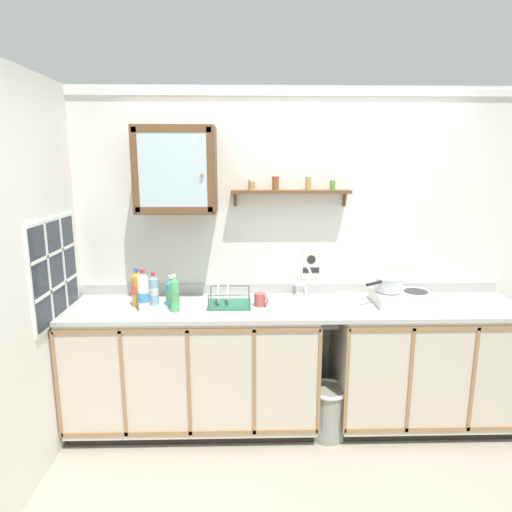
% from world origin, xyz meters
% --- Properties ---
extents(floor, '(6.31, 6.31, 0.00)m').
position_xyz_m(floor, '(0.00, 0.00, 0.00)').
color(floor, '#9E9384').
rests_on(floor, ground).
extents(back_wall, '(3.91, 0.07, 2.51)m').
position_xyz_m(back_wall, '(0.00, 0.75, 1.27)').
color(back_wall, silver).
rests_on(back_wall, ground).
extents(side_wall_left, '(0.05, 3.53, 2.51)m').
position_xyz_m(side_wall_left, '(-1.68, -0.24, 1.26)').
color(side_wall_left, silver).
rests_on(side_wall_left, ground).
extents(lower_cabinet_run, '(1.79, 0.63, 0.92)m').
position_xyz_m(lower_cabinet_run, '(-0.75, 0.42, 0.46)').
color(lower_cabinet_run, black).
rests_on(lower_cabinet_run, ground).
extents(lower_cabinet_run_right, '(1.33, 0.63, 0.92)m').
position_xyz_m(lower_cabinet_run_right, '(0.98, 0.42, 0.46)').
color(lower_cabinet_run_right, black).
rests_on(lower_cabinet_run_right, ground).
extents(countertop, '(3.27, 0.65, 0.03)m').
position_xyz_m(countertop, '(0.00, 0.42, 0.93)').
color(countertop, '#B2B2AD').
rests_on(countertop, lower_cabinet_run).
extents(backsplash, '(3.27, 0.02, 0.08)m').
position_xyz_m(backsplash, '(0.00, 0.72, 0.99)').
color(backsplash, '#B2B2AD').
rests_on(backsplash, countertop).
extents(sink, '(0.54, 0.45, 0.41)m').
position_xyz_m(sink, '(0.06, 0.46, 0.92)').
color(sink, silver).
rests_on(sink, countertop).
extents(hot_plate_stove, '(0.42, 0.32, 0.09)m').
position_xyz_m(hot_plate_stove, '(0.79, 0.44, 0.99)').
color(hot_plate_stove, silver).
rests_on(hot_plate_stove, countertop).
extents(saucepan, '(0.31, 0.24, 0.10)m').
position_xyz_m(saucepan, '(0.69, 0.46, 1.09)').
color(saucepan, silver).
rests_on(saucepan, hot_plate_stove).
extents(bottle_juice_amber_0, '(0.08, 0.08, 0.28)m').
position_xyz_m(bottle_juice_amber_0, '(-1.14, 0.43, 1.08)').
color(bottle_juice_amber_0, gold).
rests_on(bottle_juice_amber_0, countertop).
extents(bottle_soda_green_1, '(0.06, 0.06, 0.26)m').
position_xyz_m(bottle_soda_green_1, '(-0.85, 0.30, 1.07)').
color(bottle_soda_green_1, '#4CB266').
rests_on(bottle_soda_green_1, countertop).
extents(bottle_detergent_teal_2, '(0.09, 0.09, 0.22)m').
position_xyz_m(bottle_detergent_teal_2, '(-0.89, 0.43, 1.05)').
color(bottle_detergent_teal_2, teal).
rests_on(bottle_detergent_teal_2, countertop).
extents(bottle_opaque_white_3, '(0.08, 0.08, 0.30)m').
position_xyz_m(bottle_opaque_white_3, '(-1.07, 0.32, 1.08)').
color(bottle_opaque_white_3, white).
rests_on(bottle_opaque_white_3, countertop).
extents(bottle_water_blue_4, '(0.07, 0.07, 0.24)m').
position_xyz_m(bottle_water_blue_4, '(-1.03, 0.45, 1.06)').
color(bottle_water_blue_4, '#8CB7E0').
rests_on(bottle_water_blue_4, countertop).
extents(dish_rack, '(0.31, 0.26, 0.16)m').
position_xyz_m(dish_rack, '(-0.49, 0.43, 0.98)').
color(dish_rack, '#26664C').
rests_on(dish_rack, countertop).
extents(mug, '(0.10, 0.10, 0.09)m').
position_xyz_m(mug, '(-0.26, 0.41, 1.00)').
color(mug, '#B24C47').
rests_on(mug, countertop).
extents(wall_cabinet, '(0.57, 0.34, 0.60)m').
position_xyz_m(wall_cabinet, '(-0.85, 0.57, 1.91)').
color(wall_cabinet, brown).
extents(spice_shelf, '(0.89, 0.14, 0.23)m').
position_xyz_m(spice_shelf, '(-0.03, 0.66, 1.76)').
color(spice_shelf, brown).
extents(warning_sign, '(0.15, 0.01, 0.25)m').
position_xyz_m(warning_sign, '(0.15, 0.73, 1.19)').
color(warning_sign, silver).
extents(window, '(0.03, 0.72, 0.70)m').
position_xyz_m(window, '(-1.65, 0.28, 1.26)').
color(window, '#262D38').
extents(trash_bin, '(0.30, 0.30, 0.38)m').
position_xyz_m(trash_bin, '(0.23, 0.25, 0.20)').
color(trash_bin, gray).
rests_on(trash_bin, ground).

